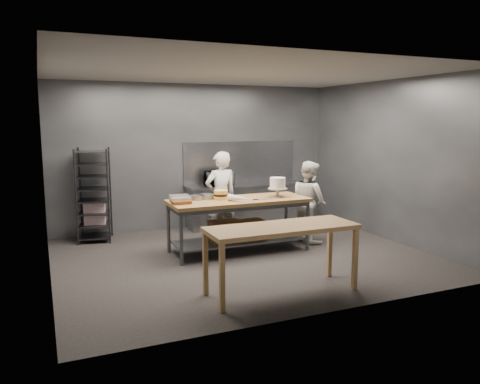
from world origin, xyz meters
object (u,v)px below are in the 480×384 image
at_px(chef_behind, 221,197).
at_px(chef_right, 309,201).
at_px(work_table, 238,219).
at_px(near_counter, 282,232).
at_px(frosted_cake_stand, 278,184).
at_px(layer_cake, 221,195).
at_px(speed_rack, 94,196).
at_px(microwave, 219,178).

distance_m(chef_behind, chef_right, 1.65).
height_order(work_table, chef_right, chef_right).
relative_size(near_counter, frosted_cake_stand, 5.82).
relative_size(frosted_cake_stand, layer_cake, 1.46).
bearing_deg(near_counter, layer_cake, 91.21).
xyz_separation_m(work_table, frosted_cake_stand, (0.73, -0.07, 0.57)).
relative_size(work_table, chef_behind, 1.42).
height_order(speed_rack, chef_behind, speed_rack).
distance_m(speed_rack, chef_behind, 2.38).
xyz_separation_m(near_counter, microwave, (0.59, 3.87, 0.24)).
xyz_separation_m(chef_behind, frosted_cake_stand, (0.74, -0.85, 0.30)).
distance_m(chef_behind, microwave, 1.13).
xyz_separation_m(near_counter, layer_cake, (-0.04, 2.10, 0.19)).
bearing_deg(near_counter, chef_right, 51.21).
bearing_deg(layer_cake, chef_right, 1.87).
bearing_deg(work_table, frosted_cake_stand, -5.26).
bearing_deg(chef_behind, microwave, -114.50).
relative_size(microwave, layer_cake, 2.31).
distance_m(chef_right, frosted_cake_stand, 0.88).
bearing_deg(work_table, chef_behind, 91.13).
distance_m(near_counter, layer_cake, 2.11).
height_order(speed_rack, layer_cake, speed_rack).
xyz_separation_m(chef_behind, chef_right, (1.51, -0.66, -0.09)).
bearing_deg(chef_behind, layer_cake, 64.15).
height_order(near_counter, layer_cake, layer_cake).
height_order(near_counter, chef_right, chef_right).
relative_size(near_counter, microwave, 3.69).
relative_size(work_table, layer_cake, 10.22).
bearing_deg(frosted_cake_stand, near_counter, -116.22).
bearing_deg(microwave, layer_cake, -109.76).
distance_m(microwave, layer_cake, 1.88).
xyz_separation_m(chef_right, microwave, (-1.15, 1.71, 0.29)).
xyz_separation_m(near_counter, speed_rack, (-1.95, 3.79, 0.04)).
bearing_deg(speed_rack, chef_right, -23.86).
relative_size(chef_right, layer_cake, 6.45).
bearing_deg(frosted_cake_stand, microwave, 101.24).
distance_m(speed_rack, chef_right, 4.03).
bearing_deg(layer_cake, near_counter, -88.79).
bearing_deg(microwave, chef_right, -56.18).
xyz_separation_m(chef_behind, layer_cake, (-0.27, -0.72, 0.16)).
relative_size(near_counter, chef_behind, 1.18).
relative_size(work_table, chef_right, 1.58).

